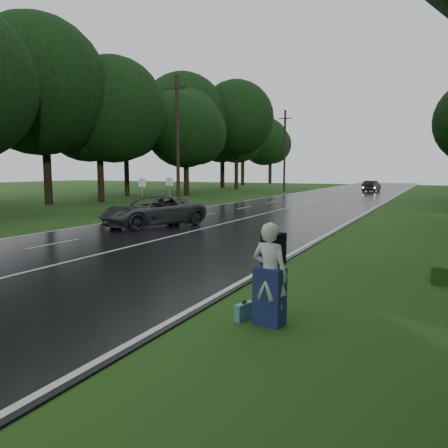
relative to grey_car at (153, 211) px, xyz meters
The scene contains 14 objects.
ground 8.71m from the grey_car, 70.98° to the right, with size 160.00×160.00×0.00m, color #224B16.
road 12.16m from the grey_car, 76.54° to the left, with size 12.00×140.00×0.04m, color black.
lane_center 12.16m from the grey_car, 76.54° to the left, with size 0.12×140.00×0.01m, color silver.
grey_car is the anchor object (origin of this frame).
far_car 41.04m from the grey_car, 83.15° to the left, with size 1.50×4.29×1.41m, color black.
hitchhiker 14.78m from the grey_car, 45.77° to the right, with size 0.77×0.71×1.93m.
suitcase 14.44m from the grey_car, 47.26° to the right, with size 0.13×0.46×0.33m, color teal.
utility_pole_mid 12.65m from the grey_car, 116.72° to the left, with size 1.80×0.28×10.13m, color black, non-canonical shape.
utility_pole_far 37.56m from the grey_car, 98.69° to the left, with size 1.80×0.28×10.53m, color black, non-canonical shape.
road_sign_a 6.64m from the grey_car, 131.60° to the left, with size 0.56×0.10×2.32m, color white, non-canonical shape.
road_sign_b 9.24m from the grey_car, 118.37° to the left, with size 0.55×0.10×2.30m, color white, non-canonical shape.
tree_left_d 18.35m from the grey_car, 140.22° to the left, with size 8.84×8.84×13.81m, color black, non-canonical shape.
tree_left_e 27.21m from the grey_car, 117.95° to the left, with size 8.07×8.07×12.62m, color black, non-canonical shape.
tree_left_f 41.68m from the grey_car, 109.18° to the left, with size 11.56×11.56×18.07m, color black, non-canonical shape.
Camera 1 is at (10.24, -9.80, 2.88)m, focal length 34.87 mm.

